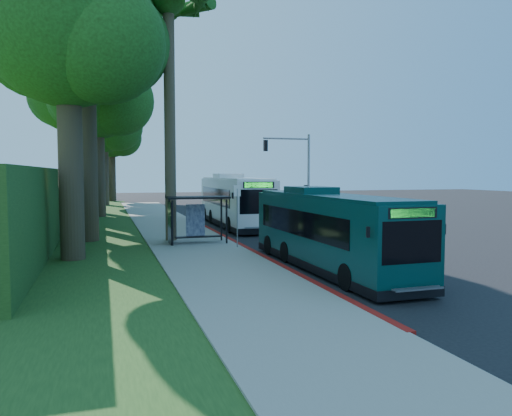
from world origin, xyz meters
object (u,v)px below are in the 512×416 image
object	(u,v)px
white_bus	(234,200)
pickup	(264,209)
bus_shelter	(192,211)
teal_bus	(328,230)

from	to	relation	value
white_bus	pickup	size ratio (longest dim) A/B	2.20
bus_shelter	white_bus	world-z (taller)	white_bus
bus_shelter	white_bus	size ratio (longest dim) A/B	0.25
bus_shelter	pickup	distance (m)	15.57
teal_bus	pickup	bearing A→B (deg)	77.88
bus_shelter	white_bus	xyz separation A→B (m)	(4.52, 8.66, 0.02)
white_bus	teal_bus	size ratio (longest dim) A/B	1.17
white_bus	pickup	distance (m)	5.93
bus_shelter	teal_bus	xyz separation A→B (m)	(3.95, -8.09, -0.25)
white_bus	pickup	bearing A→B (deg)	52.19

